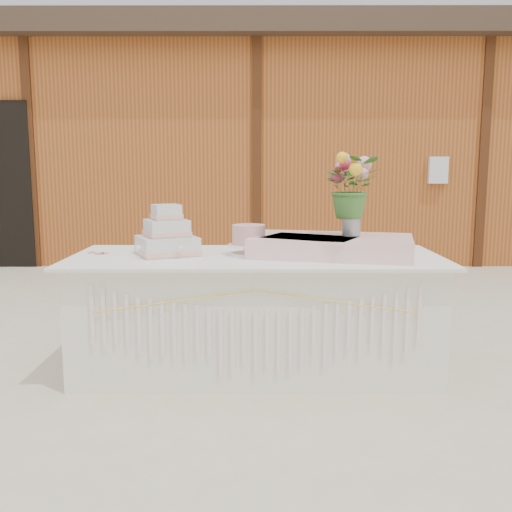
{
  "coord_description": "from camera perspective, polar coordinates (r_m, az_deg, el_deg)",
  "views": [
    {
      "loc": [
        0.01,
        -3.66,
        1.34
      ],
      "look_at": [
        0.0,
        0.3,
        0.72
      ],
      "focal_mm": 40.0,
      "sensor_mm": 36.0,
      "label": 1
    }
  ],
  "objects": [
    {
      "name": "flower_vase",
      "position": [
        3.74,
        9.5,
        3.25
      ],
      "size": [
        0.12,
        0.12,
        0.16
      ],
      "primitive_type": "cylinder",
      "color": "#A5A5AA",
      "rests_on": "satin_runner"
    },
    {
      "name": "pink_cake_stand",
      "position": [
        3.71,
        -0.74,
        1.79
      ],
      "size": [
        0.28,
        0.28,
        0.2
      ],
      "color": "white",
      "rests_on": "cake_table"
    },
    {
      "name": "bouquet",
      "position": [
        3.72,
        9.61,
        7.55
      ],
      "size": [
        0.38,
        0.34,
        0.4
      ],
      "primitive_type": "imported",
      "rotation": [
        0.0,
        0.0,
        -0.07
      ],
      "color": "#3D712D",
      "rests_on": "flower_vase"
    },
    {
      "name": "wedding_cake",
      "position": [
        3.77,
        -8.89,
        1.82
      ],
      "size": [
        0.48,
        0.48,
        0.33
      ],
      "rotation": [
        0.0,
        0.0,
        0.42
      ],
      "color": "silver",
      "rests_on": "cake_table"
    },
    {
      "name": "satin_runner",
      "position": [
        3.72,
        7.58,
        1.01
      ],
      "size": [
        1.12,
        0.8,
        0.13
      ],
      "primitive_type": "cube",
      "rotation": [
        0.0,
        0.0,
        -0.23
      ],
      "color": "beige",
      "rests_on": "cake_table"
    },
    {
      "name": "cake_table",
      "position": [
        3.78,
        -0.01,
        -5.71
      ],
      "size": [
        2.4,
        1.0,
        0.77
      ],
      "color": "white",
      "rests_on": "ground"
    },
    {
      "name": "loose_flowers",
      "position": [
        3.88,
        -15.85,
        0.23
      ],
      "size": [
        0.21,
        0.31,
        0.02
      ],
      "primitive_type": null,
      "rotation": [
        0.0,
        0.0,
        -0.35
      ],
      "color": "#CE7E91",
      "rests_on": "cake_table"
    },
    {
      "name": "ground",
      "position": [
        3.9,
        -0.01,
        -11.21
      ],
      "size": [
        80.0,
        80.0,
        0.0
      ],
      "primitive_type": "plane",
      "color": "beige",
      "rests_on": "ground"
    },
    {
      "name": "barn",
      "position": [
        9.66,
        0.03,
        10.88
      ],
      "size": [
        12.6,
        4.6,
        3.3
      ],
      "color": "#AB5223",
      "rests_on": "ground"
    }
  ]
}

